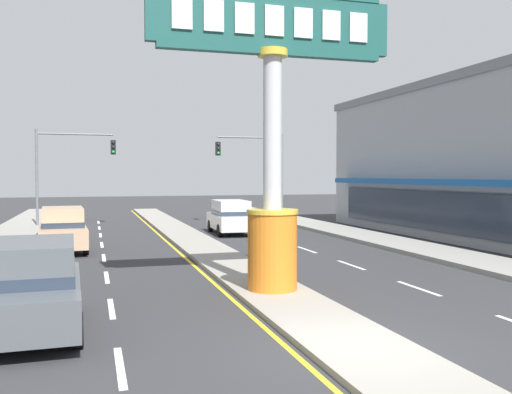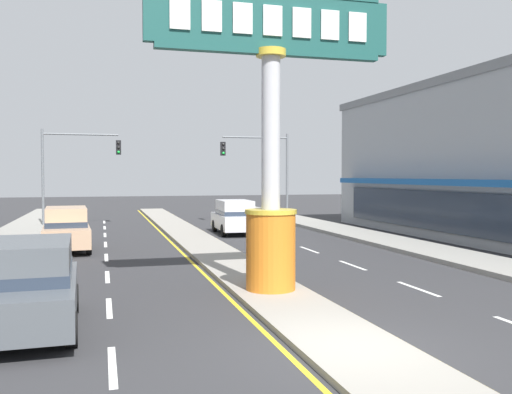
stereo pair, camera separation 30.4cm
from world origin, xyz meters
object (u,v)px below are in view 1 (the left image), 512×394
Objects in this scene: district_sign at (272,148)px; traffic_light_left_side at (66,160)px; suv_far_right_lane at (33,285)px; traffic_light_right_side at (258,162)px; suv_near_left_lane at (63,229)px; storefront_right at (502,159)px; suv_near_right_lane at (230,216)px.

traffic_light_left_side is at bearing 105.59° from district_sign.
suv_far_right_lane is (0.28, -24.55, -3.26)m from traffic_light_left_side.
traffic_light_right_side reaches higher than suv_near_left_lane.
suv_near_left_lane is at bearing -136.93° from traffic_light_right_side.
traffic_light_left_side is 1.33× the size of suv_far_right_lane.
storefront_right is 15.82m from traffic_light_right_side.
suv_near_right_lane is at bearing 29.59° from suv_near_left_lane.
traffic_light_left_side is 12.06m from suv_near_left_lane.
suv_far_right_lane is (-8.69, -17.87, 0.00)m from suv_near_right_lane.
storefront_right is 5.14× the size of suv_near_left_lane.
traffic_light_right_side is at bearing 126.66° from storefront_right.
suv_near_left_lane is (-8.69, -4.93, 0.00)m from suv_near_right_lane.
traffic_light_right_side is 27.52m from suv_far_right_lane.
traffic_light_left_side is 11.65m from suv_near_right_lane.
suv_near_left_lane is (-0.00, 12.94, 0.00)m from suv_far_right_lane.
storefront_right reaches higher than suv_near_left_lane.
storefront_right reaches higher than suv_far_right_lane.
traffic_light_right_side reaches higher than suv_near_right_lane.
storefront_right is at bearing -3.20° from suv_near_left_lane.
district_sign is 7.05m from suv_far_right_lane.
traffic_light_left_side is at bearing 91.39° from suv_near_left_lane.
traffic_light_right_side is 1.33× the size of suv_near_right_lane.
suv_near_right_lane and suv_far_right_lane have the same top height.
storefront_right is at bearing -30.24° from traffic_light_left_side.
suv_near_left_lane is at bearing -88.61° from traffic_light_left_side.
storefront_right is (15.72, 9.67, 0.07)m from district_sign.
traffic_light_right_side is at bearing -0.61° from traffic_light_left_side.
storefront_right is 5.19× the size of suv_far_right_lane.
suv_near_left_lane is (-12.27, -11.47, -3.26)m from traffic_light_right_side.
district_sign is 18.46m from storefront_right.
traffic_light_right_side is (-9.44, 12.69, 0.12)m from storefront_right.
storefront_right is 14.75m from suv_near_right_lane.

